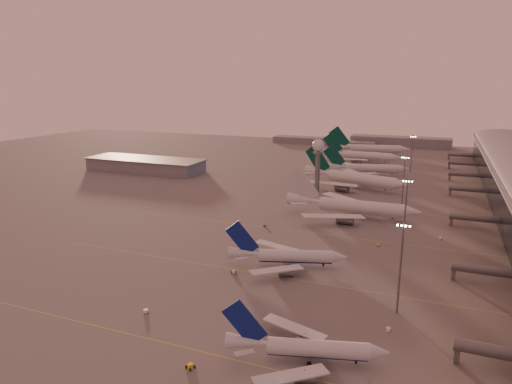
% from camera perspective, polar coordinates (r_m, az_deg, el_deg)
% --- Properties ---
extents(ground, '(700.00, 700.00, 0.00)m').
position_cam_1_polar(ground, '(144.64, -6.73, -10.66)').
color(ground, '#5D5A5A').
rests_on(ground, ground).
extents(taxiway_markings, '(180.00, 185.25, 0.02)m').
position_cam_1_polar(taxiway_markings, '(184.30, 10.09, -5.34)').
color(taxiway_markings, gold).
rests_on(taxiway_markings, ground).
extents(hangar, '(82.00, 27.00, 8.50)m').
position_cam_1_polar(hangar, '(319.58, -13.66, 3.36)').
color(hangar, slate).
rests_on(hangar, ground).
extents(radar_tower, '(6.40, 6.40, 31.10)m').
position_cam_1_polar(radar_tower, '(245.48, 7.75, 4.54)').
color(radar_tower, slate).
rests_on(radar_tower, ground).
extents(mast_a, '(3.60, 0.56, 25.00)m').
position_cam_1_polar(mast_a, '(123.91, 17.62, -8.61)').
color(mast_a, slate).
rests_on(mast_a, ground).
extents(mast_b, '(3.60, 0.56, 25.00)m').
position_cam_1_polar(mast_b, '(176.30, 18.18, -2.03)').
color(mast_b, slate).
rests_on(mast_b, ground).
extents(mast_c, '(3.60, 0.56, 25.00)m').
position_cam_1_polar(mast_c, '(230.06, 17.97, 1.55)').
color(mast_c, slate).
rests_on(mast_c, ground).
extents(mast_d, '(3.60, 0.56, 25.00)m').
position_cam_1_polar(mast_d, '(318.74, 18.90, 4.70)').
color(mast_d, slate).
rests_on(mast_d, ground).
extents(distant_horizon, '(165.00, 37.50, 9.00)m').
position_cam_1_polar(distant_horizon, '(447.95, 14.01, 6.14)').
color(distant_horizon, slate).
rests_on(distant_horizon, ground).
extents(narrowbody_near, '(35.22, 27.73, 14.06)m').
position_cam_1_polar(narrowbody_near, '(104.64, 6.27, -19.10)').
color(narrowbody_near, silver).
rests_on(narrowbody_near, ground).
extents(narrowbody_mid, '(38.44, 30.18, 15.52)m').
position_cam_1_polar(narrowbody_mid, '(151.02, 3.91, -8.22)').
color(narrowbody_mid, silver).
rests_on(narrowbody_mid, ground).
extents(widebody_white, '(60.08, 48.15, 21.14)m').
position_cam_1_polar(widebody_white, '(208.48, 11.88, -2.13)').
color(widebody_white, silver).
rests_on(widebody_white, ground).
extents(greentail_a, '(62.69, 49.90, 23.43)m').
position_cam_1_polar(greentail_a, '(266.35, 12.13, 1.39)').
color(greentail_a, silver).
rests_on(greentail_a, ground).
extents(greentail_b, '(54.03, 43.12, 19.98)m').
position_cam_1_polar(greentail_b, '(303.45, 13.63, 2.67)').
color(greentail_b, silver).
rests_on(greentail_b, ground).
extents(greentail_c, '(59.15, 47.66, 21.47)m').
position_cam_1_polar(greentail_c, '(352.92, 13.02, 4.25)').
color(greentail_c, silver).
rests_on(greentail_c, ground).
extents(greentail_d, '(64.79, 51.86, 23.75)m').
position_cam_1_polar(greentail_d, '(387.13, 14.00, 5.06)').
color(greentail_d, silver).
rests_on(greentail_d, ground).
extents(gsv_truck_a, '(5.46, 5.42, 2.29)m').
position_cam_1_polar(gsv_truck_a, '(126.84, -13.41, -14.04)').
color(gsv_truck_a, white).
rests_on(gsv_truck_a, ground).
extents(gsv_tug_near, '(3.30, 4.10, 1.02)m').
position_cam_1_polar(gsv_tug_near, '(104.43, -8.20, -20.77)').
color(gsv_tug_near, yellow).
rests_on(gsv_tug_near, ground).
extents(gsv_catering_a, '(4.75, 2.42, 3.82)m').
position_cam_1_polar(gsv_catering_a, '(119.70, 16.33, -15.61)').
color(gsv_catering_a, white).
rests_on(gsv_catering_a, ground).
extents(gsv_tug_mid, '(3.35, 3.91, 0.96)m').
position_cam_1_polar(gsv_tug_mid, '(146.85, -2.81, -9.98)').
color(gsv_tug_mid, white).
rests_on(gsv_tug_mid, ground).
extents(gsv_truck_b, '(5.00, 2.93, 1.90)m').
position_cam_1_polar(gsv_truck_b, '(175.45, 15.14, -6.27)').
color(gsv_truck_b, yellow).
rests_on(gsv_truck_b, ground).
extents(gsv_truck_c, '(5.67, 3.94, 2.16)m').
position_cam_1_polar(gsv_truck_c, '(191.50, 1.22, -4.05)').
color(gsv_truck_c, slate).
rests_on(gsv_truck_c, ground).
extents(gsv_catering_b, '(4.77, 2.65, 3.72)m').
position_cam_1_polar(gsv_catering_b, '(190.00, 22.13, -4.99)').
color(gsv_catering_b, white).
rests_on(gsv_catering_b, ground).
extents(gsv_tug_far, '(3.82, 4.36, 1.07)m').
position_cam_1_polar(gsv_tug_far, '(220.20, 8.66, -1.99)').
color(gsv_tug_far, white).
rests_on(gsv_tug_far, ground).
extents(gsv_truck_d, '(2.32, 5.02, 1.95)m').
position_cam_1_polar(gsv_truck_d, '(260.78, 5.19, 0.67)').
color(gsv_truck_d, white).
rests_on(gsv_truck_d, ground).
extents(gsv_tug_hangar, '(3.79, 2.90, 0.96)m').
position_cam_1_polar(gsv_tug_hangar, '(268.09, 16.36, 0.42)').
color(gsv_tug_hangar, yellow).
rests_on(gsv_tug_hangar, ground).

